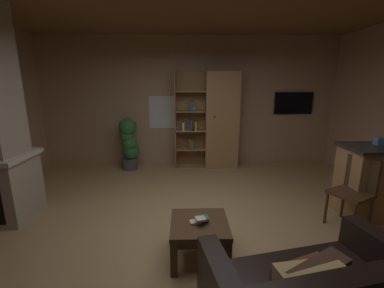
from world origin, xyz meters
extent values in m
cube|color=tan|center=(0.00, 0.00, -0.01)|extent=(6.54, 5.72, 0.02)
cube|color=tan|center=(0.00, 2.89, 1.42)|extent=(6.66, 0.06, 2.84)
cube|color=white|center=(-0.60, 2.86, 1.20)|extent=(0.60, 0.01, 0.72)
cube|color=#A87F51|center=(0.71, 2.61, 1.04)|extent=(0.72, 0.38, 2.08)
cube|color=#A87F51|center=(0.02, 2.79, 1.04)|extent=(0.66, 0.02, 2.08)
cube|color=#A87F51|center=(-0.30, 2.61, 1.04)|extent=(0.02, 0.38, 2.08)
sphere|color=black|center=(0.53, 2.40, 1.15)|extent=(0.04, 0.04, 0.04)
cube|color=#A87F51|center=(0.02, 2.61, 0.01)|extent=(0.66, 0.38, 0.02)
cube|color=#A87F51|center=(0.02, 2.61, 0.42)|extent=(0.66, 0.38, 0.02)
cube|color=#A87F51|center=(0.02, 2.61, 0.83)|extent=(0.66, 0.38, 0.02)
cube|color=#A87F51|center=(0.02, 2.61, 1.25)|extent=(0.66, 0.38, 0.02)
cube|color=#A87F51|center=(0.02, 2.61, 1.67)|extent=(0.66, 0.38, 0.02)
cube|color=beige|center=(-0.13, 2.55, 0.92)|extent=(0.04, 0.23, 0.16)
cube|color=#2D4C8C|center=(0.04, 2.55, 0.96)|extent=(0.05, 0.23, 0.23)
cube|color=#387247|center=(0.07, 2.55, 0.52)|extent=(0.05, 0.23, 0.19)
cube|color=gold|center=(0.14, 2.55, 0.94)|extent=(0.04, 0.23, 0.19)
cube|color=#2D4C8C|center=(0.05, 2.55, 1.37)|extent=(0.05, 0.23, 0.22)
cube|color=brown|center=(0.02, 2.55, 0.54)|extent=(0.04, 0.23, 0.23)
sphere|color=beige|center=(0.10, 2.61, 1.30)|extent=(0.10, 0.10, 0.10)
cube|color=#598CBF|center=(2.57, 0.42, 1.07)|extent=(0.13, 0.13, 0.11)
cube|color=brown|center=(0.69, -1.45, 0.50)|extent=(0.44, 0.29, 0.31)
cube|color=#4C331E|center=(0.05, -0.49, 0.40)|extent=(0.60, 0.60, 0.05)
cube|color=#4C331E|center=(0.05, -0.49, 0.33)|extent=(0.54, 0.54, 0.08)
cube|color=#4C331E|center=(-0.21, -0.75, 0.19)|extent=(0.07, 0.07, 0.37)
cube|color=#4C331E|center=(0.31, -0.75, 0.19)|extent=(0.07, 0.07, 0.37)
cube|color=#4C331E|center=(-0.21, -0.23, 0.19)|extent=(0.07, 0.07, 0.37)
cube|color=#4C331E|center=(0.31, -0.23, 0.19)|extent=(0.07, 0.07, 0.37)
cube|color=beige|center=(0.01, -0.51, 0.43)|extent=(0.13, 0.10, 0.02)
cube|color=#387247|center=(0.08, -0.48, 0.46)|extent=(0.13, 0.12, 0.03)
cube|color=beige|center=(0.06, -0.54, 0.48)|extent=(0.12, 0.11, 0.02)
cube|color=#4C331E|center=(2.02, 0.06, 0.46)|extent=(0.56, 0.56, 0.04)
cube|color=#4C331E|center=(2.19, 0.15, 0.70)|extent=(0.21, 0.38, 0.44)
cylinder|color=#4C331E|center=(1.78, 0.15, 0.23)|extent=(0.04, 0.04, 0.46)
cylinder|color=#4C331E|center=(1.94, -0.18, 0.23)|extent=(0.04, 0.04, 0.46)
cylinder|color=#4C331E|center=(2.10, 0.30, 0.23)|extent=(0.04, 0.04, 0.46)
cylinder|color=#4C331E|center=(2.26, -0.02, 0.23)|extent=(0.04, 0.04, 0.46)
cylinder|color=#4C4C51|center=(-1.31, 2.46, 0.12)|extent=(0.33, 0.33, 0.24)
sphere|color=#2D6B33|center=(-1.28, 2.50, 0.39)|extent=(0.38, 0.38, 0.38)
sphere|color=#2D6B33|center=(-1.30, 2.46, 0.58)|extent=(0.33, 0.33, 0.33)
sphere|color=#2D6B33|center=(-1.34, 2.46, 0.75)|extent=(0.29, 0.29, 0.29)
sphere|color=#2D6B33|center=(-1.31, 2.45, 0.94)|extent=(0.38, 0.38, 0.38)
cube|color=black|center=(2.36, 2.83, 1.40)|extent=(0.86, 0.05, 0.49)
cube|color=black|center=(2.36, 2.80, 1.40)|extent=(0.82, 0.01, 0.45)
camera|label=1|loc=(-0.09, -2.88, 1.84)|focal=23.71mm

